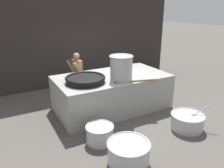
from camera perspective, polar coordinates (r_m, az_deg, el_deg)
ground_plane at (r=6.59m, az=0.00°, el=-6.14°), size 60.00×60.00×0.00m
back_wall at (r=8.44m, az=-9.15°, el=12.96°), size 8.11×0.24×3.85m
hearth_platform at (r=6.39m, az=0.00°, el=-2.11°), size 3.20×1.73×1.00m
giant_wok_near at (r=5.69m, az=-6.97°, el=1.29°), size 1.05×1.05×0.17m
stock_pot at (r=5.76m, az=2.41°, el=4.31°), size 0.63×0.63×0.67m
stirring_paddle at (r=5.77m, az=6.82°, el=0.82°), size 1.14×0.37×0.04m
cook at (r=7.17m, az=-9.11°, el=2.67°), size 0.40×0.58×1.49m
prep_bowl_vegetables at (r=5.74m, az=19.07°, el=-9.02°), size 1.01×0.82×0.72m
prep_bowl_meat at (r=4.95m, az=-3.20°, el=-12.69°), size 0.64×0.64×0.40m
prep_bowl_extra at (r=4.38m, az=4.34°, el=-17.20°), size 0.85×0.85×0.44m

